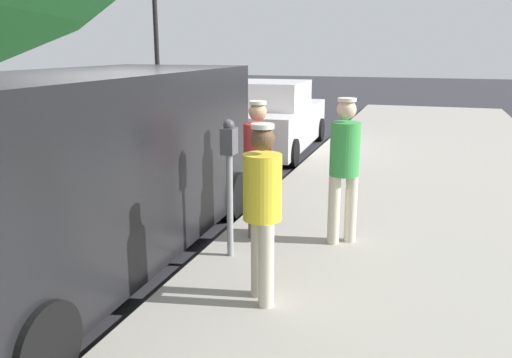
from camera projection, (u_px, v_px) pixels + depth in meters
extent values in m
plane|color=#2D2D33|center=(155.00, 234.00, 6.96)|extent=(80.00, 80.00, 0.00)
cube|color=#9E998E|center=(432.00, 260.00, 5.89)|extent=(5.00, 32.00, 0.15)
cylinder|color=gray|center=(230.00, 206.00, 5.70)|extent=(0.07, 0.07, 1.15)
cube|color=#4C4C51|center=(229.00, 141.00, 5.53)|extent=(0.14, 0.18, 0.28)
sphere|color=#47474C|center=(229.00, 125.00, 5.49)|extent=(0.12, 0.12, 0.12)
cylinder|color=#726656|center=(261.00, 202.00, 6.49)|extent=(0.14, 0.14, 0.79)
cylinder|color=#726656|center=(254.00, 206.00, 6.30)|extent=(0.14, 0.14, 0.79)
cylinder|color=red|center=(258.00, 148.00, 6.23)|extent=(0.34, 0.34, 0.59)
sphere|color=tan|center=(258.00, 112.00, 6.12)|extent=(0.21, 0.21, 0.21)
cylinder|color=silver|center=(258.00, 103.00, 6.10)|extent=(0.20, 0.20, 0.04)
cylinder|color=beige|center=(351.00, 208.00, 6.18)|extent=(0.14, 0.14, 0.82)
cylinder|color=beige|center=(334.00, 210.00, 6.11)|extent=(0.14, 0.14, 0.82)
cylinder|color=green|center=(345.00, 149.00, 5.97)|extent=(0.34, 0.34, 0.61)
sphere|color=beige|center=(347.00, 110.00, 5.86)|extent=(0.22, 0.22, 0.22)
cylinder|color=silver|center=(347.00, 100.00, 5.84)|extent=(0.21, 0.21, 0.04)
cylinder|color=beige|center=(266.00, 265.00, 4.61)|extent=(0.14, 0.14, 0.78)
cylinder|color=beige|center=(258.00, 256.00, 4.81)|extent=(0.14, 0.14, 0.78)
cylinder|color=yellow|center=(262.00, 187.00, 4.54)|extent=(0.34, 0.34, 0.58)
sphere|color=brown|center=(263.00, 138.00, 4.44)|extent=(0.21, 0.21, 0.21)
cylinder|color=silver|center=(263.00, 126.00, 4.41)|extent=(0.20, 0.20, 0.04)
cube|color=black|center=(87.00, 164.00, 5.68)|extent=(2.09, 5.23, 1.96)
cube|color=black|center=(182.00, 105.00, 7.86)|extent=(1.84, 0.11, 0.88)
cylinder|color=black|center=(117.00, 186.00, 8.05)|extent=(0.23, 0.68, 0.68)
cylinder|color=black|center=(233.00, 195.00, 7.51)|extent=(0.23, 0.68, 0.68)
cylinder|color=black|center=(40.00, 347.00, 3.71)|extent=(0.23, 0.68, 0.68)
cube|color=white|center=(272.00, 125.00, 12.44)|extent=(1.96, 4.46, 0.89)
cube|color=white|center=(269.00, 95.00, 12.06)|extent=(1.66, 2.03, 0.60)
cylinder|color=black|center=(256.00, 127.00, 14.29)|extent=(0.24, 0.61, 0.60)
cylinder|color=black|center=(319.00, 130.00, 13.82)|extent=(0.24, 0.61, 0.60)
cylinder|color=black|center=(213.00, 149.00, 11.21)|extent=(0.24, 0.61, 0.60)
cylinder|color=black|center=(292.00, 153.00, 10.75)|extent=(0.24, 0.61, 0.60)
cylinder|color=black|center=(156.00, 42.00, 17.80)|extent=(0.16, 0.16, 5.20)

